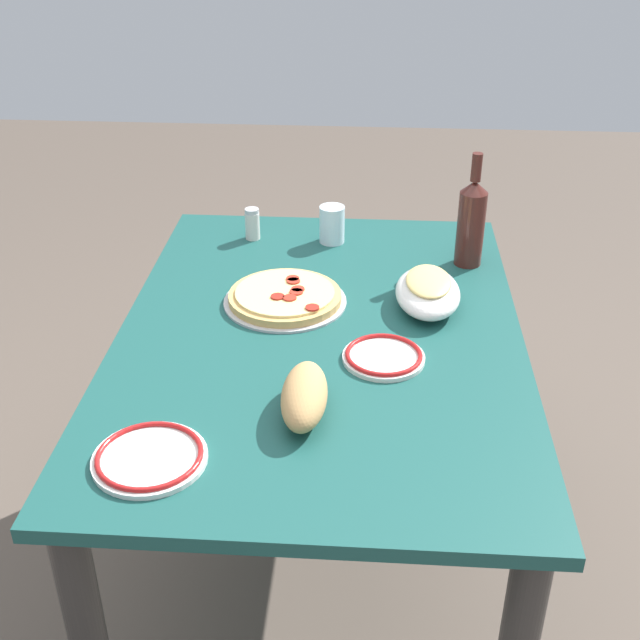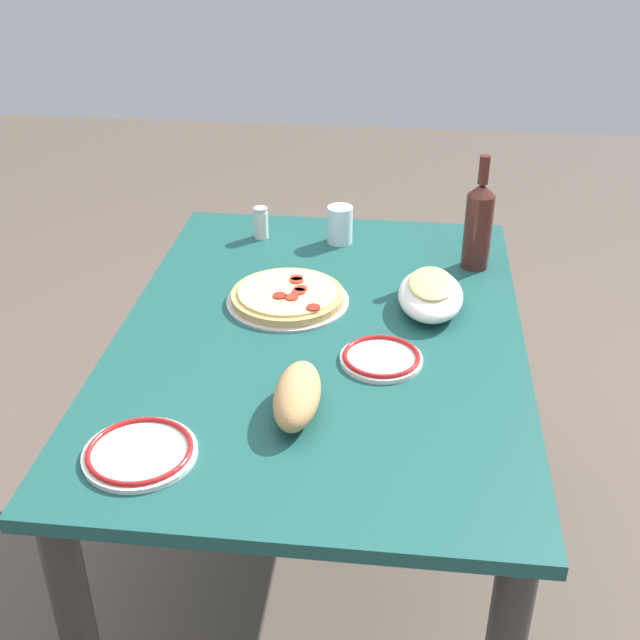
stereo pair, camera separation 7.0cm
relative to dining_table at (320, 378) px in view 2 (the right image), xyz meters
name	(u,v)px [view 2 (the right image)]	position (x,y,z in m)	size (l,w,h in m)	color
ground_plane	(320,570)	(0.00, 0.00, -0.62)	(8.00, 8.00, 0.00)	brown
dining_table	(320,378)	(0.00, 0.00, 0.00)	(1.28, 0.89, 0.74)	#194C47
pepperoni_pizza	(288,297)	(0.13, 0.09, 0.14)	(0.29, 0.29, 0.03)	#B7B7BC
baked_pasta_dish	(431,293)	(0.13, -0.24, 0.16)	(0.24, 0.15, 0.08)	white
wine_bottle	(478,224)	(0.37, -0.36, 0.24)	(0.07, 0.07, 0.29)	#471E19
water_glass	(340,225)	(0.48, 0.00, 0.17)	(0.07, 0.07, 0.10)	silver
side_plate_near	(140,452)	(-0.46, 0.27, 0.13)	(0.20, 0.20, 0.02)	white
side_plate_far	(381,358)	(-0.11, -0.14, 0.13)	(0.17, 0.17, 0.02)	white
bread_loaf	(297,395)	(-0.30, 0.01, 0.16)	(0.21, 0.09, 0.08)	tan
spice_shaker	(261,223)	(0.48, 0.22, 0.17)	(0.04, 0.04, 0.09)	silver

